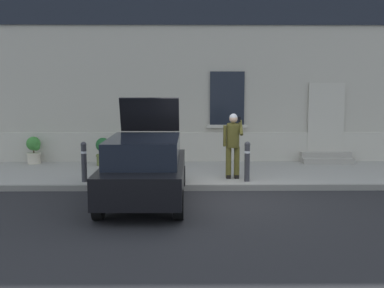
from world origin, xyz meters
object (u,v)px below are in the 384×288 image
person_on_phone (233,142)px  hatchback_car_black (145,168)px  bollard_near_person (247,160)px  planter_olive (103,151)px  planter_cream (34,149)px  bollard_far_left (84,160)px

person_on_phone → hatchback_car_black: bearing=-140.6°
hatchback_car_black → bollard_near_person: size_ratio=3.91×
hatchback_car_black → person_on_phone: (2.18, 2.00, 0.35)m
bollard_near_person → planter_olive: bearing=148.8°
planter_olive → person_on_phone: bearing=-29.5°
bollard_near_person → person_on_phone: bearing=133.6°
hatchback_car_black → planter_cream: hatchback_car_black is taller
hatchback_car_black → planter_olive: size_ratio=4.75×
bollard_near_person → planter_cream: (-6.39, 2.85, -0.11)m
bollard_near_person → hatchback_car_black: bearing=-146.9°
bollard_near_person → person_on_phone: person_on_phone is taller
bollard_near_person → person_on_phone: size_ratio=0.60×
planter_cream → planter_olive: same height
hatchback_car_black → bollard_far_left: hatchback_car_black is taller
person_on_phone → planter_cream: (-6.05, 2.49, -0.55)m
bollard_near_person → planter_cream: bollard_near_person is taller
hatchback_car_black → planter_olive: hatchback_car_black is taller
planter_cream → person_on_phone: bearing=-22.4°
bollard_far_left → person_on_phone: person_on_phone is taller
person_on_phone → planter_olive: 4.41m
planter_olive → bollard_far_left: bearing=-91.6°
person_on_phone → bollard_far_left: bearing=-177.9°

